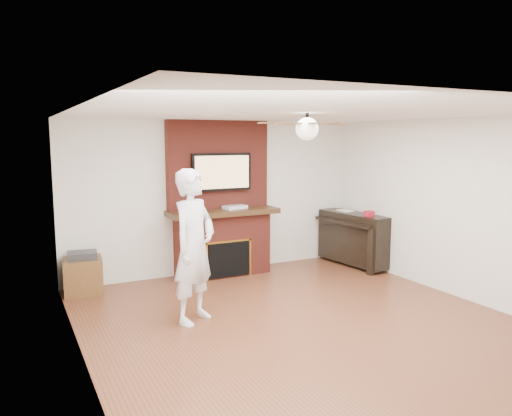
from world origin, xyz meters
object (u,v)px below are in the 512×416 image
fireplace (221,214)px  person (194,246)px  piano (354,238)px  side_table (83,274)px

fireplace → person: bearing=-121.6°
person → piano: (3.40, 1.29, -0.43)m
fireplace → piano: fireplace is taller
side_table → piano: piano is taller
piano → person: bearing=-165.9°
fireplace → side_table: (-2.18, -0.07, -0.72)m
side_table → fireplace: bearing=8.4°
person → piano: size_ratio=1.28×
piano → fireplace: bearing=159.9°
fireplace → piano: size_ratio=1.72×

